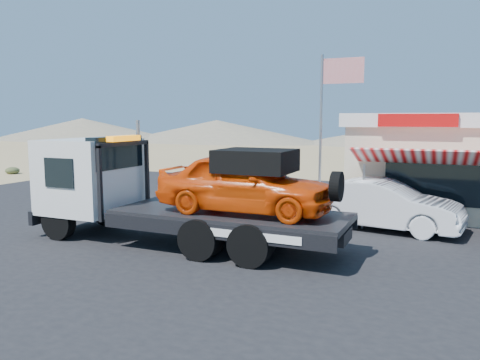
{
  "coord_description": "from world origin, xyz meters",
  "views": [
    {
      "loc": [
        8.99,
        -12.52,
        3.72
      ],
      "look_at": [
        2.14,
        2.94,
        1.5
      ],
      "focal_mm": 35.0,
      "sensor_mm": 36.0,
      "label": 1
    }
  ],
  "objects": [
    {
      "name": "ground",
      "position": [
        0.0,
        0.0,
        0.0
      ],
      "size": [
        120.0,
        120.0,
        0.0
      ],
      "primitive_type": "plane",
      "color": "#9B8058",
      "rests_on": "ground"
    },
    {
      "name": "distant_hills",
      "position": [
        -9.77,
        55.14,
        1.89
      ],
      "size": [
        126.0,
        48.0,
        4.2
      ],
      "color": "#726B59",
      "rests_on": "ground"
    },
    {
      "name": "white_sedan",
      "position": [
        7.12,
        3.54,
        0.86
      ],
      "size": [
        5.28,
        2.48,
        1.67
      ],
      "primitive_type": "imported",
      "rotation": [
        0.0,
        0.0,
        1.43
      ],
      "color": "silver",
      "rests_on": "asphalt_lot"
    },
    {
      "name": "tow_truck",
      "position": [
        1.72,
        -0.8,
        1.71
      ],
      "size": [
        9.53,
        2.83,
        3.19
      ],
      "color": "black",
      "rests_on": "asphalt_lot"
    },
    {
      "name": "asphalt_lot",
      "position": [
        2.0,
        3.0,
        0.01
      ],
      "size": [
        32.0,
        24.0,
        0.02
      ],
      "primitive_type": "cube",
      "color": "black",
      "rests_on": "ground"
    },
    {
      "name": "desert_scrub",
      "position": [
        -13.86,
        9.38,
        0.29
      ],
      "size": [
        25.54,
        29.75,
        0.73
      ],
      "color": "#3C4525",
      "rests_on": "ground"
    },
    {
      "name": "flagpole",
      "position": [
        4.93,
        4.5,
        3.76
      ],
      "size": [
        1.55,
        0.1,
        6.0
      ],
      "color": "#99999E",
      "rests_on": "asphalt_lot"
    }
  ]
}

